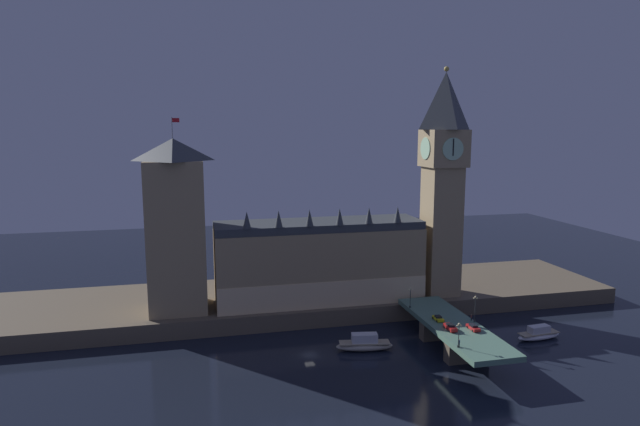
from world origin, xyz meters
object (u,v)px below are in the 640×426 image
Objects in this scene: car_northbound_lead at (438,318)px; car_northbound_trail at (450,327)px; boat_downstream at (539,334)px; pedestrian_near_rail at (459,343)px; victoria_tower at (176,225)px; car_southbound_lead at (473,327)px; street_lamp_mid at (475,306)px; street_lamp_far at (410,295)px; boat_upstream at (364,344)px; clock_tower at (443,177)px; street_lamp_near at (459,332)px; pedestrian_mid_walk at (471,317)px.

car_northbound_trail is at bearing -90.00° from car_northbound_lead.
pedestrian_near_rail is at bearing -155.05° from boat_downstream.
boat_downstream is (32.70, 15.21, -6.73)m from pedestrian_near_rail.
victoria_tower is 87.62m from car_southbound_lead.
car_northbound_trail reaches higher than car_southbound_lead.
street_lamp_mid reaches higher than street_lamp_far.
car_southbound_lead is at bearing -20.76° from boat_upstream.
car_northbound_trail is at bearing 74.34° from pedestrian_near_rail.
pedestrian_near_rail is at bearing -89.21° from street_lamp_far.
clock_tower is at bearing 44.65° from street_lamp_far.
street_lamp_near is 1.00× the size of street_lamp_far.
victoria_tower is 14.19× the size of car_northbound_lead.
clock_tower is at bearing 38.30° from boat_upstream.
clock_tower is 39.58× the size of pedestrian_near_rail.
street_lamp_far reaches higher than car_northbound_lead.
car_northbound_trail is 0.34× the size of boat_downstream.
pedestrian_near_rail is (-2.91, -17.50, 0.36)m from car_northbound_lead.
boat_downstream is at bearing 14.28° from car_southbound_lead.
boat_upstream is at bearing 172.92° from pedestrian_mid_walk.
car_northbound_trail is at bearing -111.26° from clock_tower.
street_lamp_mid is at bearing -69.51° from pedestrian_mid_walk.
street_lamp_near reaches higher than car_northbound_lead.
boat_upstream is at bearing 132.49° from pedestrian_near_rail.
pedestrian_near_rail is (-16.79, -46.06, -35.42)m from clock_tower.
car_northbound_trail is at bearing -29.34° from victoria_tower.
street_lamp_far is (-17.19, -16.99, -32.61)m from clock_tower.
boat_upstream is at bearing 175.68° from car_northbound_lead.
pedestrian_near_rail is 2.87m from street_lamp_near.
street_lamp_mid is at bearing -98.52° from clock_tower.
street_lamp_far is at bearing 130.21° from street_lamp_mid.
pedestrian_near_rail is (-8.73, -9.12, 0.32)m from car_southbound_lead.
pedestrian_near_rail is 29.21m from street_lamp_far.
car_northbound_trail is 0.77× the size of street_lamp_near.
car_northbound_trail is at bearing -156.51° from street_lamp_mid.
pedestrian_mid_walk reaches higher than boat_downstream.
victoria_tower is 12.14× the size of car_northbound_trail.
street_lamp_near is (-3.31, -10.75, 3.06)m from car_northbound_trail.
car_northbound_trail reaches higher than car_northbound_lead.
street_lamp_near is (-9.13, -9.48, 3.14)m from car_southbound_lead.
street_lamp_far reaches higher than boat_downstream.
boat_downstream is (23.97, 6.10, -6.42)m from car_southbound_lead.
pedestrian_mid_walk is (8.73, 5.04, 0.21)m from car_northbound_trail.
street_lamp_mid is (0.40, -1.07, 3.57)m from pedestrian_mid_walk.
boat_downstream is at bearing -18.94° from victoria_tower.
pedestrian_mid_walk is (11.64, 15.42, -0.03)m from pedestrian_near_rail.
pedestrian_near_rail is 0.25× the size of street_lamp_mid.
pedestrian_mid_walk is at bearing 110.49° from street_lamp_mid.
boat_downstream is (33.10, 15.58, -9.55)m from street_lamp_near.
car_northbound_lead is at bearing 166.64° from pedestrian_mid_walk.
street_lamp_mid is (12.04, 14.35, 3.54)m from pedestrian_near_rail.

